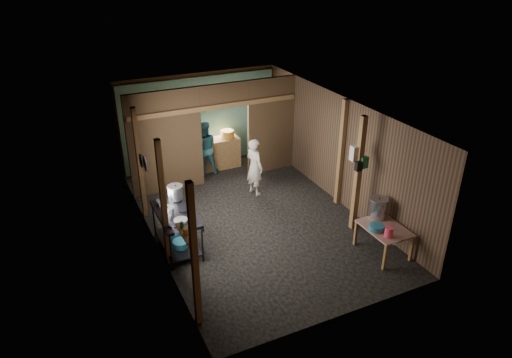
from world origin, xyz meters
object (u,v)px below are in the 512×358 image
pink_bucket (389,232)px  stove_pot_large (175,193)px  stock_pot (378,208)px  cook (255,167)px  gas_range (177,231)px  yellow_tub (227,134)px  prep_table (383,240)px

pink_bucket → stove_pot_large: bearing=141.3°
stock_pot → cook: bearing=114.4°
gas_range → stock_pot: bearing=-21.5°
stove_pot_large → yellow_tub: bearing=50.8°
cook → prep_table: bearing=-175.1°
pink_bucket → cook: cook is taller
stock_pot → prep_table: bearing=-106.7°
yellow_tub → cook: (-0.03, -1.85, -0.23)m
prep_table → cook: bearing=110.1°
prep_table → cook: (-1.26, 3.43, 0.43)m
prep_table → stock_pot: bearing=73.3°
stove_pot_large → yellow_tub: (2.31, 2.84, -0.04)m
gas_range → prep_table: 4.17m
yellow_tub → prep_table: bearing=-76.9°
stove_pot_large → cook: cook is taller
stove_pot_large → stock_pot: bearing=-29.2°
stock_pot → gas_range: bearing=158.5°
stock_pot → pink_bucket: stock_pot is taller
yellow_tub → cook: cook is taller
prep_table → cook: cook is taller
pink_bucket → yellow_tub: (-1.08, 5.56, 0.26)m
gas_range → yellow_tub: bearing=53.6°
yellow_tub → cook: 1.86m
stove_pot_large → pink_bucket: 4.36m
pink_bucket → yellow_tub: yellow_tub is taller
gas_range → pink_bucket: (3.56, -2.18, 0.26)m
gas_range → stove_pot_large: bearing=72.5°
gas_range → stock_pot: (3.83, -1.51, 0.37)m
stove_pot_large → yellow_tub: stove_pot_large is taller
prep_table → stock_pot: (0.12, 0.40, 0.50)m
pink_bucket → cook: 3.87m
gas_range → pink_bucket: bearing=-31.5°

